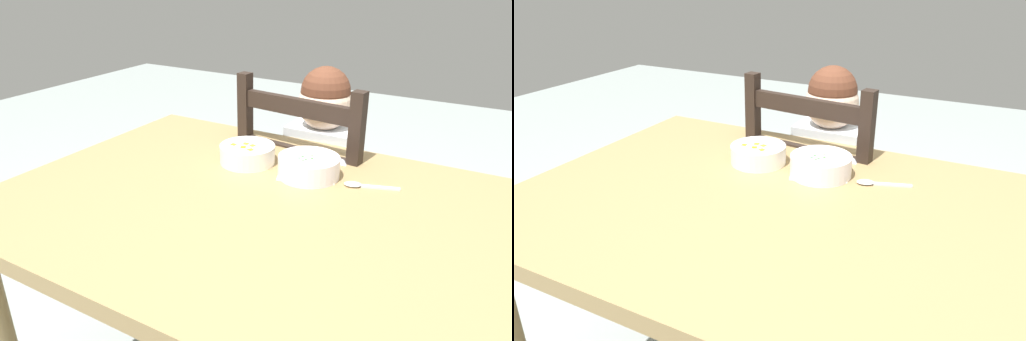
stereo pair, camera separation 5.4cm
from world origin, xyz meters
The scene contains 7 objects.
dining_table centered at (0.00, 0.00, 0.64)m, with size 1.19×0.89×0.76m.
dining_chair centered at (-0.03, 0.49, 0.47)m, with size 0.46×0.46×0.96m.
child_figure centered at (-0.03, 0.49, 0.65)m, with size 0.32×0.31×0.98m.
bowl_of_peas centered at (0.07, 0.19, 0.78)m, with size 0.16×0.16×0.06m.
bowl_of_carrots centered at (-0.12, 0.19, 0.78)m, with size 0.15×0.15×0.05m.
spoon centered at (0.21, 0.20, 0.76)m, with size 0.14×0.06×0.01m.
paper_napkin centered at (0.05, 0.21, 0.76)m, with size 0.15×0.13×0.00m, color white.
Camera 1 is at (0.52, -0.86, 1.27)m, focal length 33.65 mm.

